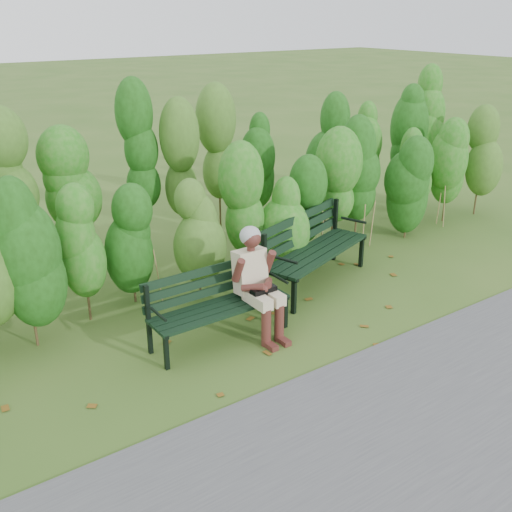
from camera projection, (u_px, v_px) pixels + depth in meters
ground at (274, 327)px, 6.72m from camera, size 80.00×80.00×0.00m
footpath at (428, 432)px, 5.05m from camera, size 60.00×2.50×0.01m
hedge_band at (189, 183)px, 7.66m from camera, size 11.04×1.67×2.42m
leaf_litter at (231, 343)px, 6.39m from camera, size 5.67×2.22×0.01m
bench_left at (216, 299)px, 6.36m from camera, size 1.55×0.51×0.77m
bench_right at (310, 244)px, 7.65m from camera, size 1.89×1.14×0.90m
seated_woman at (257, 277)px, 6.38m from camera, size 0.49×0.71×1.20m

